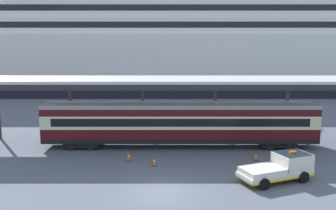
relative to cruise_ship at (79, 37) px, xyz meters
name	(u,v)px	position (x,y,z in m)	size (l,w,h in m)	color
ground_plane	(161,192)	(17.13, -51.89, -10.50)	(400.00, 400.00, 0.00)	#565C6A
cruise_ship	(79,37)	(0.00, 0.00, 0.00)	(125.06, 23.54, 31.30)	black
platform_canopy	(179,81)	(18.60, -40.85, -4.42)	(43.29, 5.79, 6.36)	silver
train_carriage	(179,123)	(18.60, -41.29, -8.18)	(24.94, 2.81, 4.11)	black
service_truck	(281,167)	(25.49, -49.76, -9.51)	(5.58, 3.85, 2.02)	silver
traffic_cone_near	(154,161)	(16.42, -46.65, -10.14)	(0.36, 0.36, 0.73)	black
traffic_cone_mid	(255,157)	(24.75, -45.35, -10.19)	(0.36, 0.36, 0.63)	black
traffic_cone_far	(128,157)	(14.29, -45.48, -10.12)	(0.36, 0.36, 0.77)	black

